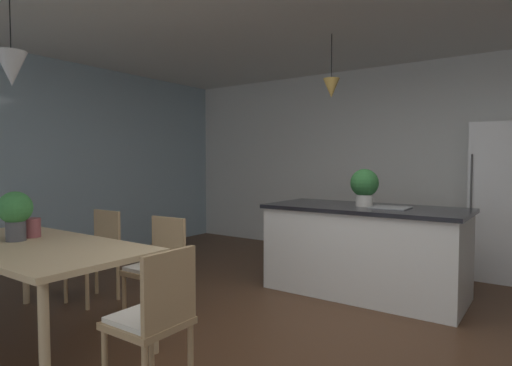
{
  "coord_description": "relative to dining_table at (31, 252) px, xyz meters",
  "views": [
    {
      "loc": [
        1.34,
        -2.75,
        1.36
      ],
      "look_at": [
        -0.88,
        0.38,
        1.16
      ],
      "focal_mm": 29.65,
      "sensor_mm": 36.0,
      "label": 1
    }
  ],
  "objects": [
    {
      "name": "chair_far_left",
      "position": [
        -0.44,
        0.84,
        -0.2
      ],
      "size": [
        0.41,
        0.41,
        0.87
      ],
      "color": "tan",
      "rests_on": "ground_plane"
    },
    {
      "name": "refrigerator",
      "position": [
        2.74,
        4.02,
        0.22
      ],
      "size": [
        0.71,
        0.67,
        1.8
      ],
      "color": "silver",
      "rests_on": "ground_plane"
    },
    {
      "name": "chair_far_right",
      "position": [
        0.44,
        0.84,
        -0.2
      ],
      "size": [
        0.42,
        0.42,
        0.87
      ],
      "color": "tan",
      "rests_on": "ground_plane"
    },
    {
      "name": "pendant_over_island_main",
      "position": [
        1.23,
        2.56,
        1.46
      ],
      "size": [
        0.17,
        0.17,
        0.67
      ],
      "color": "black"
    },
    {
      "name": "pendant_over_table",
      "position": [
        0.01,
        -0.11,
        1.34
      ],
      "size": [
        0.21,
        0.21,
        0.81
      ],
      "color": "black"
    },
    {
      "name": "dining_table",
      "position": [
        0.0,
        0.0,
        0.0
      ],
      "size": [
        1.97,
        0.95,
        0.74
      ],
      "color": "#D1B284",
      "rests_on": "ground_plane"
    },
    {
      "name": "vase_on_dining_table",
      "position": [
        -0.27,
        0.14,
        0.14
      ],
      "size": [
        0.14,
        0.14,
        0.15
      ],
      "color": "#994C51",
      "rests_on": "dining_table"
    },
    {
      "name": "wall_back_kitchen",
      "position": [
        1.85,
        4.42,
        0.67
      ],
      "size": [
        10.0,
        0.12,
        2.7
      ],
      "primitive_type": "cube",
      "color": "silver",
      "rests_on": "ground_plane"
    },
    {
      "name": "kitchen_island",
      "position": [
        1.62,
        2.56,
        -0.22
      ],
      "size": [
        1.98,
        0.91,
        0.91
      ],
      "color": "white",
      "rests_on": "ground_plane"
    },
    {
      "name": "chair_kitchen_end",
      "position": [
        1.36,
        0.0,
        -0.2
      ],
      "size": [
        0.4,
        0.4,
        0.87
      ],
      "color": "tan",
      "rests_on": "ground_plane"
    },
    {
      "name": "potted_plant_on_table",
      "position": [
        -0.2,
        -0.01,
        0.29
      ],
      "size": [
        0.25,
        0.25,
        0.38
      ],
      "color": "#4C4C51",
      "rests_on": "dining_table"
    },
    {
      "name": "window_wall_left_glazing",
      "position": [
        -2.21,
        1.16,
        0.67
      ],
      "size": [
        0.06,
        8.4,
        2.7
      ],
      "primitive_type": "cube",
      "color": "#9EB7C6",
      "rests_on": "ground_plane"
    },
    {
      "name": "ground_plane",
      "position": [
        1.85,
        1.16,
        -0.7
      ],
      "size": [
        10.0,
        8.4,
        0.04
      ],
      "primitive_type": "cube",
      "color": "#4C301E"
    },
    {
      "name": "potted_plant_on_island",
      "position": [
        1.61,
        2.56,
        0.44
      ],
      "size": [
        0.29,
        0.29,
        0.38
      ],
      "color": "beige",
      "rests_on": "kitchen_island"
    }
  ]
}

